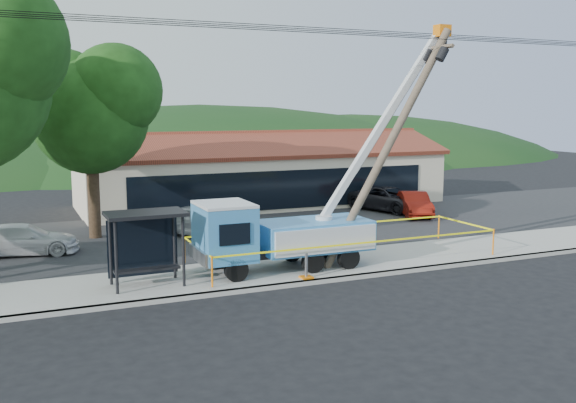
% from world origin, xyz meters
% --- Properties ---
extents(ground, '(120.00, 120.00, 0.00)m').
position_xyz_m(ground, '(0.00, 0.00, 0.00)').
color(ground, black).
rests_on(ground, ground).
extents(curb, '(60.00, 0.25, 0.15)m').
position_xyz_m(curb, '(0.00, 2.10, 0.07)').
color(curb, '#AFADA4').
rests_on(curb, ground).
extents(sidewalk, '(60.00, 4.00, 0.15)m').
position_xyz_m(sidewalk, '(0.00, 4.00, 0.07)').
color(sidewalk, '#AFADA4').
rests_on(sidewalk, ground).
extents(parking_lot, '(60.00, 12.00, 0.10)m').
position_xyz_m(parking_lot, '(0.00, 12.00, 0.05)').
color(parking_lot, '#28282B').
rests_on(parking_lot, ground).
extents(strip_mall, '(22.50, 8.53, 4.67)m').
position_xyz_m(strip_mall, '(4.00, 19.98, 1.88)').
color(strip_mall, beige).
rests_on(strip_mall, ground).
extents(tree_lot, '(6.30, 5.60, 8.94)m').
position_xyz_m(tree_lot, '(-7.00, 13.00, 6.21)').
color(tree_lot, '#332316').
rests_on(tree_lot, ground).
extents(hill_center, '(89.60, 64.00, 32.00)m').
position_xyz_m(hill_center, '(10.00, 55.00, 0.00)').
color(hill_center, '#153B16').
rests_on(hill_center, ground).
extents(hill_east, '(72.80, 52.00, 26.00)m').
position_xyz_m(hill_east, '(30.00, 55.00, 0.00)').
color(hill_east, '#153B16').
rests_on(hill_east, ground).
extents(utility_truck, '(10.29, 3.54, 9.16)m').
position_xyz_m(utility_truck, '(-1.45, 3.97, 1.60)').
color(utility_truck, black).
rests_on(utility_truck, ground).
extents(leaning_pole, '(5.46, 1.76, 9.07)m').
position_xyz_m(leaning_pole, '(3.02, 3.45, 5.05)').
color(leaning_pole, brown).
rests_on(leaning_pole, ground).
extents(bus_shelter, '(2.61, 1.62, 2.51)m').
position_xyz_m(bus_shelter, '(-6.45, 3.90, 1.99)').
color(bus_shelter, black).
rests_on(bus_shelter, ground).
extents(caution_tape, '(11.94, 3.67, 1.06)m').
position_xyz_m(caution_tape, '(1.42, 4.42, 0.94)').
color(caution_tape, orange).
rests_on(caution_tape, ground).
extents(car_silver, '(3.69, 4.57, 1.46)m').
position_xyz_m(car_silver, '(-2.42, 11.26, 0.00)').
color(car_silver, '#B0B2B8').
rests_on(car_silver, ground).
extents(car_red, '(2.84, 4.26, 1.33)m').
position_xyz_m(car_red, '(10.09, 12.10, 0.00)').
color(car_red, maroon).
rests_on(car_red, ground).
extents(car_white, '(4.58, 2.46, 1.26)m').
position_xyz_m(car_white, '(-10.13, 10.56, 0.00)').
color(car_white, white).
rests_on(car_white, ground).
extents(car_dark, '(3.78, 5.46, 1.39)m').
position_xyz_m(car_dark, '(9.74, 14.16, 0.00)').
color(car_dark, black).
rests_on(car_dark, ground).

